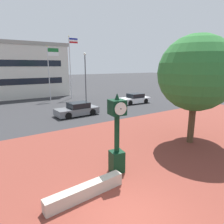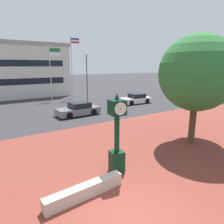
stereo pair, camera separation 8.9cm
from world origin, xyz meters
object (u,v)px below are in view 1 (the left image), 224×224
Objects in this scene: flagpole_secondary at (71,64)px; flagpole_primary at (50,68)px; street_clock at (117,136)px; car_street_mid at (77,110)px; car_street_near at (134,99)px; street_lamp_post at (85,72)px; plaza_tree at (196,75)px.

flagpole_primary is at bearing 180.00° from flagpole_secondary.
flagpole_secondary reaches higher than street_clock.
car_street_mid is 0.57× the size of flagpole_primary.
street_clock is 0.89× the size of car_street_near.
flagpole_primary is at bearing -5.86° from car_street_mid.
flagpole_primary is at bearing 46.77° from car_street_near.
street_lamp_post is at bearing 76.23° from street_clock.
flagpole_primary is at bearing 88.83° from street_clock.
flagpole_secondary is 3.68m from street_lamp_post.
flagpole_secondary reaches higher than plaza_tree.
street_clock is at bearing -99.95° from flagpole_primary.
car_street_near is (5.64, 12.38, -3.72)m from plaza_tree.
car_street_mid is (3.02, 11.08, -1.17)m from street_clock.
flagpole_secondary is at bearing 81.07° from street_clock.
street_lamp_post is at bearing -34.64° from car_street_mid.
car_street_near is at bearing -46.11° from flagpole_primary.
plaza_tree is at bearing 158.38° from car_street_near.
plaza_tree is 14.11m from car_street_near.
car_street_near is 7.59m from street_lamp_post.
car_street_near is 0.99× the size of car_street_mid.
plaza_tree reaches higher than street_lamp_post.
car_street_mid is at bearing 104.34° from car_street_near.
street_lamp_post is at bearing -43.25° from flagpole_primary.
plaza_tree is 20.93m from flagpole_secondary.
plaza_tree is at bearing -164.43° from car_street_mid.
street_clock is 22.73m from flagpole_secondary.
plaza_tree is 1.60× the size of car_street_near.
plaza_tree is 21.06m from flagpole_primary.
flagpole_primary is (0.74, 10.34, 3.92)m from car_street_mid.
flagpole_primary reaches higher than street_clock.
car_street_mid is 8.86m from street_lamp_post.
car_street_near is 9.12m from car_street_mid.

